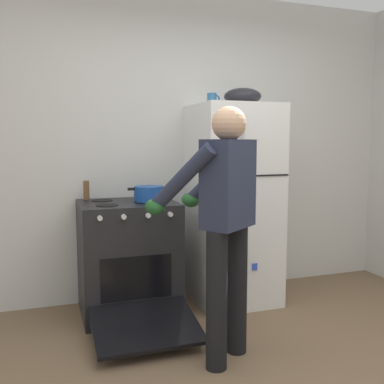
% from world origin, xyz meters
% --- Properties ---
extents(kitchen_wall_back, '(6.00, 0.10, 2.70)m').
position_xyz_m(kitchen_wall_back, '(0.00, 1.95, 1.35)').
color(kitchen_wall_back, silver).
rests_on(kitchen_wall_back, ground).
extents(refrigerator, '(0.68, 0.72, 1.70)m').
position_xyz_m(refrigerator, '(0.42, 1.57, 0.85)').
color(refrigerator, white).
rests_on(refrigerator, ground).
extents(stove_range, '(0.76, 1.21, 0.91)m').
position_xyz_m(stove_range, '(-0.50, 1.55, 0.45)').
color(stove_range, black).
rests_on(stove_range, ground).
extents(person_cook, '(0.68, 0.73, 1.60)m').
position_xyz_m(person_cook, '(-0.08, 0.61, 0.96)').
color(person_cook, black).
rests_on(person_cook, ground).
extents(red_pot, '(0.33, 0.23, 0.12)m').
position_xyz_m(red_pot, '(-0.34, 1.52, 0.98)').
color(red_pot, '#19479E').
rests_on(red_pot, stove_range).
extents(coffee_mug, '(0.11, 0.08, 0.10)m').
position_xyz_m(coffee_mug, '(0.25, 1.62, 1.75)').
color(coffee_mug, '#2D6093').
rests_on(coffee_mug, refrigerator).
extents(pepper_mill, '(0.05, 0.05, 0.16)m').
position_xyz_m(pepper_mill, '(-0.80, 1.77, 0.99)').
color(pepper_mill, brown).
rests_on(pepper_mill, stove_range).
extents(mixing_bowl, '(0.32, 0.32, 0.14)m').
position_xyz_m(mixing_bowl, '(0.50, 1.57, 1.77)').
color(mixing_bowl, black).
rests_on(mixing_bowl, refrigerator).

